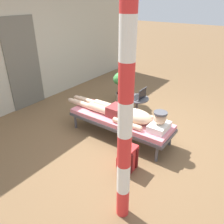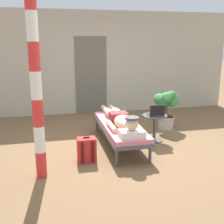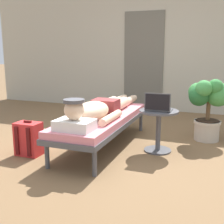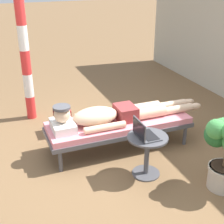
% 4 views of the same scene
% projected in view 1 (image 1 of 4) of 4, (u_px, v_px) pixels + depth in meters
% --- Properties ---
extents(ground_plane, '(40.00, 40.00, 0.00)m').
position_uv_depth(ground_plane, '(135.00, 134.00, 4.42)').
color(ground_plane, brown).
extents(house_wall_back, '(7.60, 0.20, 2.70)m').
position_uv_depth(house_wall_back, '(23.00, 48.00, 5.12)').
color(house_wall_back, '#B2AD99').
rests_on(house_wall_back, ground).
extents(house_door_panel, '(0.84, 0.03, 2.04)m').
position_uv_depth(house_door_panel, '(23.00, 64.00, 5.12)').
color(house_door_panel, '#625F54').
rests_on(house_door_panel, ground).
extents(lounge_chair, '(0.65, 1.99, 0.42)m').
position_uv_depth(lounge_chair, '(120.00, 120.00, 4.19)').
color(lounge_chair, '#4C4C51').
rests_on(lounge_chair, ground).
extents(person_reclining, '(0.53, 2.17, 0.33)m').
position_uv_depth(person_reclining, '(125.00, 113.00, 4.06)').
color(person_reclining, white).
rests_on(person_reclining, lounge_chair).
extents(side_table, '(0.48, 0.48, 0.52)m').
position_uv_depth(side_table, '(137.00, 105.00, 4.74)').
color(side_table, '#4C4C51').
rests_on(side_table, ground).
extents(laptop, '(0.31, 0.24, 0.23)m').
position_uv_depth(laptop, '(140.00, 96.00, 4.61)').
color(laptop, '#4C4C51').
rests_on(laptop, side_table).
extents(backpack, '(0.30, 0.26, 0.42)m').
position_uv_depth(backpack, '(128.00, 159.00, 3.43)').
color(backpack, red).
rests_on(backpack, ground).
extents(potted_plant, '(0.57, 0.48, 0.87)m').
position_uv_depth(potted_plant, '(123.00, 83.00, 5.40)').
color(potted_plant, '#BFB29E').
rests_on(potted_plant, ground).
extents(porch_post, '(0.15, 0.15, 2.66)m').
position_uv_depth(porch_post, '(125.00, 119.00, 2.20)').
color(porch_post, red).
rests_on(porch_post, ground).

